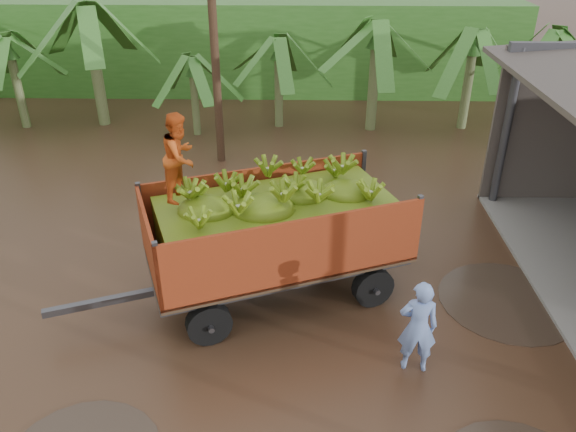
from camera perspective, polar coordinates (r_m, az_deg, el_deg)
name	(u,v)px	position (r m, az deg, el deg)	size (l,w,h in m)	color
ground	(285,348)	(10.13, -0.36, -13.28)	(100.00, 100.00, 0.00)	black
hedge_north	(247,46)	(24.13, -4.20, 16.85)	(22.00, 3.00, 3.60)	#2D661E
banana_trailer	(275,229)	(10.62, -1.36, -1.29)	(6.72, 3.92, 3.82)	#CC421D
man_blue	(418,327)	(9.45, 13.06, -10.89)	(0.63, 0.41, 1.73)	#7694D7
utility_pole	(213,24)	(16.27, -7.62, 18.79)	(1.20, 0.24, 7.92)	#47301E
banana_plants	(145,107)	(16.93, -14.36, 10.68)	(23.23, 20.08, 4.25)	#2D661E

